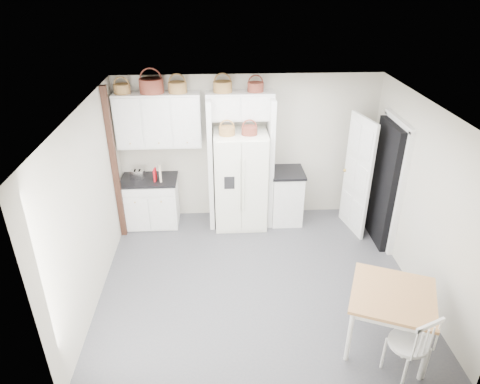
{
  "coord_description": "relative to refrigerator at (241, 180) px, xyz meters",
  "views": [
    {
      "loc": [
        -0.52,
        -5.03,
        4.12
      ],
      "look_at": [
        -0.23,
        0.4,
        1.27
      ],
      "focal_mm": 32.0,
      "sensor_mm": 36.0,
      "label": 1
    }
  ],
  "objects": [
    {
      "name": "floor",
      "position": [
        0.15,
        -1.63,
        -0.86
      ],
      "size": [
        4.5,
        4.5,
        0.0
      ],
      "primitive_type": "plane",
      "color": "#41424C",
      "rests_on": "ground"
    },
    {
      "name": "ceiling",
      "position": [
        0.15,
        -1.63,
        1.74
      ],
      "size": [
        4.5,
        4.5,
        0.0
      ],
      "primitive_type": "plane",
      "color": "white",
      "rests_on": "wall_back"
    },
    {
      "name": "wall_back",
      "position": [
        0.15,
        0.37,
        0.44
      ],
      "size": [
        4.5,
        0.0,
        4.5
      ],
      "primitive_type": "plane",
      "rotation": [
        1.57,
        0.0,
        0.0
      ],
      "color": "#BCB6A0",
      "rests_on": "floor"
    },
    {
      "name": "wall_left",
      "position": [
        -2.1,
        -1.63,
        0.44
      ],
      "size": [
        0.0,
        4.0,
        4.0
      ],
      "primitive_type": "plane",
      "rotation": [
        1.57,
        0.0,
        1.57
      ],
      "color": "#BCB6A0",
      "rests_on": "floor"
    },
    {
      "name": "wall_right",
      "position": [
        2.4,
        -1.63,
        0.44
      ],
      "size": [
        0.0,
        4.0,
        4.0
      ],
      "primitive_type": "plane",
      "rotation": [
        1.57,
        0.0,
        -1.57
      ],
      "color": "#BCB6A0",
      "rests_on": "floor"
    },
    {
      "name": "refrigerator",
      "position": [
        0.0,
        0.0,
        0.0
      ],
      "size": [
        0.89,
        0.72,
        1.73
      ],
      "primitive_type": "cube",
      "color": "white",
      "rests_on": "floor"
    },
    {
      "name": "base_cab_left",
      "position": [
        -1.59,
        0.07,
        -0.44
      ],
      "size": [
        0.92,
        0.58,
        0.85
      ],
      "primitive_type": "cube",
      "color": "silver",
      "rests_on": "floor"
    },
    {
      "name": "base_cab_right",
      "position": [
        0.82,
        0.07,
        -0.39
      ],
      "size": [
        0.53,
        0.64,
        0.94
      ],
      "primitive_type": "cube",
      "color": "silver",
      "rests_on": "floor"
    },
    {
      "name": "dining_table",
      "position": [
        1.61,
        -2.93,
        -0.47
      ],
      "size": [
        1.23,
        1.23,
        0.78
      ],
      "primitive_type": "cube",
      "rotation": [
        0.0,
        0.0,
        -0.39
      ],
      "color": "#A1653B",
      "rests_on": "floor"
    },
    {
      "name": "windsor_chair",
      "position": [
        1.67,
        -3.38,
        -0.39
      ],
      "size": [
        0.59,
        0.57,
        0.95
      ],
      "primitive_type": "cube",
      "rotation": [
        0.0,
        0.0,
        0.39
      ],
      "color": "silver",
      "rests_on": "floor"
    },
    {
      "name": "counter_left",
      "position": [
        -1.59,
        0.07,
        0.01
      ],
      "size": [
        0.96,
        0.62,
        0.04
      ],
      "primitive_type": "cube",
      "color": "black",
      "rests_on": "base_cab_left"
    },
    {
      "name": "counter_right",
      "position": [
        0.82,
        0.07,
        0.1
      ],
      "size": [
        0.58,
        0.68,
        0.04
      ],
      "primitive_type": "cube",
      "color": "black",
      "rests_on": "base_cab_right"
    },
    {
      "name": "toaster",
      "position": [
        -1.77,
        0.08,
        0.11
      ],
      "size": [
        0.25,
        0.17,
        0.16
      ],
      "primitive_type": "cube",
      "rotation": [
        0.0,
        0.0,
        -0.16
      ],
      "color": "silver",
      "rests_on": "counter_left"
    },
    {
      "name": "cookbook_red",
      "position": [
        -1.46,
        -0.01,
        0.14
      ],
      "size": [
        0.04,
        0.15,
        0.22
      ],
      "primitive_type": "cube",
      "rotation": [
        0.0,
        0.0,
        -0.06
      ],
      "color": "red",
      "rests_on": "counter_left"
    },
    {
      "name": "cookbook_cream",
      "position": [
        -1.37,
        -0.01,
        0.15
      ],
      "size": [
        0.06,
        0.17,
        0.25
      ],
      "primitive_type": "cube",
      "rotation": [
        0.0,
        0.0,
        0.14
      ],
      "color": "beige",
      "rests_on": "counter_left"
    },
    {
      "name": "basket_upper_a",
      "position": [
        -1.88,
        0.2,
        1.56
      ],
      "size": [
        0.26,
        0.26,
        0.15
      ],
      "primitive_type": "cylinder",
      "color": "olive",
      "rests_on": "upper_cabinet"
    },
    {
      "name": "basket_upper_b",
      "position": [
        -1.41,
        0.2,
        1.6
      ],
      "size": [
        0.39,
        0.39,
        0.23
      ],
      "primitive_type": "cylinder",
      "color": "maroon",
      "rests_on": "upper_cabinet"
    },
    {
      "name": "basket_upper_c",
      "position": [
        -1.0,
        0.2,
        1.57
      ],
      "size": [
        0.3,
        0.3,
        0.17
      ],
      "primitive_type": "cylinder",
      "color": "olive",
      "rests_on": "upper_cabinet"
    },
    {
      "name": "basket_bridge_a",
      "position": [
        -0.28,
        0.2,
        1.57
      ],
      "size": [
        0.3,
        0.3,
        0.17
      ],
      "primitive_type": "cylinder",
      "color": "olive",
      "rests_on": "bridge_cabinet"
    },
    {
      "name": "basket_bridge_b",
      "position": [
        0.25,
        0.2,
        1.56
      ],
      "size": [
        0.26,
        0.26,
        0.15
      ],
      "primitive_type": "cylinder",
      "color": "maroon",
      "rests_on": "bridge_cabinet"
    },
    {
      "name": "basket_fridge_a",
      "position": [
        -0.23,
        -0.1,
        0.93
      ],
      "size": [
        0.26,
        0.26,
        0.14
      ],
      "primitive_type": "cylinder",
      "color": "olive",
      "rests_on": "refrigerator"
    },
    {
      "name": "basket_fridge_b",
      "position": [
        0.14,
        -0.1,
        0.93
      ],
      "size": [
        0.26,
        0.26,
        0.14
      ],
      "primitive_type": "cylinder",
      "color": "maroon",
      "rests_on": "refrigerator"
    },
    {
      "name": "upper_cabinet",
      "position": [
        -1.35,
        0.2,
        1.04
      ],
      "size": [
        1.4,
        0.34,
        0.9
      ],
      "primitive_type": "cube",
      "color": "silver",
      "rests_on": "wall_back"
    },
    {
      "name": "bridge_cabinet",
      "position": [
        -0.0,
        0.2,
        1.26
      ],
      "size": [
        1.12,
        0.34,
        0.45
      ],
      "primitive_type": "cube",
      "color": "silver",
      "rests_on": "wall_back"
    },
    {
      "name": "fridge_panel_left",
      "position": [
        -0.51,
        0.07,
        0.29
      ],
      "size": [
        0.08,
        0.6,
        2.3
      ],
      "primitive_type": "cube",
      "color": "silver",
      "rests_on": "floor"
    },
    {
      "name": "fridge_panel_right",
      "position": [
        0.51,
        0.07,
        0.29
      ],
      "size": [
        0.08,
        0.6,
        2.3
      ],
      "primitive_type": "cube",
      "color": "silver",
      "rests_on": "floor"
    },
    {
      "name": "trim_post",
      "position": [
        -2.05,
        -0.28,
        0.44
      ],
      "size": [
        0.09,
        0.09,
        2.6
      ],
      "primitive_type": "cube",
      "color": "black",
      "rests_on": "floor"
    },
    {
      "name": "doorway_void",
      "position": [
        2.31,
        -0.63,
        0.16
      ],
      "size": [
        0.18,
        0.85,
        2.05
      ],
      "primitive_type": "cube",
      "color": "black",
      "rests_on": "floor"
    },
    {
      "name": "door_slab",
      "position": [
        1.95,
        -0.29,
        0.16
      ],
      "size": [
        0.21,
        0.79,
        2.05
      ],
      "primitive_type": "cube",
      "rotation": [
        0.0,
        0.0,
        -1.36
      ],
      "color": "white",
      "rests_on": "floor"
    }
  ]
}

